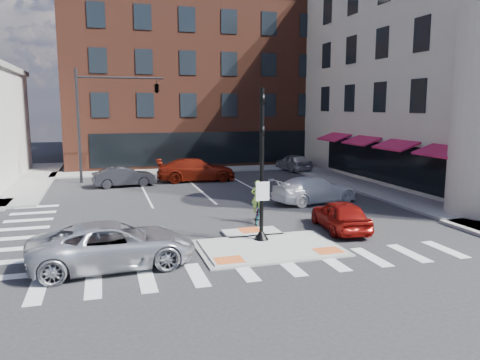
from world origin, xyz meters
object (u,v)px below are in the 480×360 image
object	(u,v)px
bg_car_silver	(293,162)
bg_car_red	(196,170)
red_sedan	(340,215)
cyclist	(257,209)
white_pickup	(315,190)
bg_car_dark	(124,177)
silver_suv	(114,245)

from	to	relation	value
bg_car_silver	bg_car_red	size ratio (longest dim) A/B	0.74
red_sedan	cyclist	bearing A→B (deg)	-30.02
bg_car_silver	white_pickup	bearing A→B (deg)	67.58
white_pickup	cyclist	distance (m)	5.82
white_pickup	bg_car_dark	bearing A→B (deg)	39.85
cyclist	bg_car_dark	bearing A→B (deg)	-42.64
bg_car_silver	bg_car_red	distance (m)	9.52
white_pickup	bg_car_silver	xyz separation A→B (m)	(4.04, 12.66, -0.02)
white_pickup	cyclist	size ratio (longest dim) A/B	2.52
red_sedan	bg_car_dark	world-z (taller)	bg_car_dark
silver_suv	bg_car_silver	bearing A→B (deg)	-40.97
red_sedan	white_pickup	distance (m)	6.03
bg_car_dark	red_sedan	bearing A→B (deg)	-156.34
silver_suv	white_pickup	bearing A→B (deg)	-59.18
white_pickup	bg_car_dark	world-z (taller)	white_pickup
silver_suv	white_pickup	xyz separation A→B (m)	(11.20, 7.92, -0.03)
silver_suv	red_sedan	size ratio (longest dim) A/B	1.38
red_sedan	bg_car_red	size ratio (longest dim) A/B	0.70
red_sedan	cyclist	world-z (taller)	cyclist
bg_car_dark	bg_car_silver	world-z (taller)	bg_car_silver
silver_suv	bg_car_silver	world-z (taller)	silver_suv
cyclist	bg_car_red	bearing A→B (deg)	-65.52
red_sedan	white_pickup	world-z (taller)	white_pickup
white_pickup	bg_car_red	size ratio (longest dim) A/B	0.89
bg_car_red	silver_suv	bearing A→B (deg)	164.21
silver_suv	bg_car_dark	bearing A→B (deg)	-8.29
red_sedan	white_pickup	size ratio (longest dim) A/B	0.79
red_sedan	bg_car_silver	bearing A→B (deg)	-100.18
silver_suv	red_sedan	xyz separation A→B (m)	(9.66, 2.09, -0.09)
red_sedan	cyclist	distance (m)	3.83
cyclist	red_sedan	bearing A→B (deg)	166.41
cyclist	bg_car_silver	bearing A→B (deg)	-95.06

